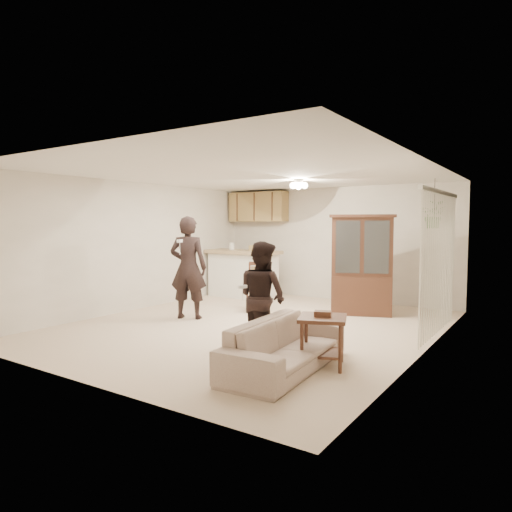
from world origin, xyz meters
The scene contains 23 objects.
floor centered at (0.00, 0.00, 0.00)m, with size 6.50×6.50×0.00m, color beige.
ceiling centered at (0.00, 0.00, 2.50)m, with size 5.50×6.50×0.02m, color silver.
wall_back centered at (0.00, 3.25, 1.25)m, with size 5.50×0.02×2.50m, color silver.
wall_front centered at (0.00, -3.25, 1.25)m, with size 5.50×0.02×2.50m, color silver.
wall_left centered at (-2.75, 0.00, 1.25)m, with size 0.02×6.50×2.50m, color silver.
wall_right centered at (2.75, 0.00, 1.25)m, with size 0.02×6.50×2.50m, color silver.
breakfast_bar centered at (-1.85, 2.35, 0.50)m, with size 1.60×0.55×1.00m, color white.
bar_top centered at (-1.85, 2.35, 1.05)m, with size 1.75×0.70×0.08m, color tan.
upper_cabinets centered at (-1.90, 3.07, 2.10)m, with size 1.50×0.34×0.70m, color olive.
vertical_blinds centered at (2.71, 0.90, 1.10)m, with size 0.06×2.30×2.10m, color silver, non-canonical shape.
ceiling_fixture centered at (0.20, 1.20, 2.40)m, with size 0.36×0.36×0.20m, color #FFE7BF, non-canonical shape.
hanging_plant centered at (2.30, 2.40, 1.85)m, with size 0.43×0.37×0.48m, color #2F5D25.
plant_cord centered at (2.30, 2.40, 2.17)m, with size 0.01×0.01×0.65m, color black.
sofa centered at (1.56, -1.67, 0.37)m, with size 1.87×0.73×0.73m, color beige.
adult centered at (-1.31, -0.12, 0.90)m, with size 0.66×0.43×1.80m, color black.
child centered at (0.95, -1.20, 0.68)m, with size 0.66×0.51×1.35m, color black.
china_hutch centered at (1.14, 1.92, 0.92)m, with size 1.26×0.85×1.86m.
side_table centered at (1.88, -1.32, 0.31)m, with size 0.70×0.70×0.66m.
chair_bar centered at (-0.63, 1.10, 0.27)m, with size 0.56×0.56×0.95m.
chair_hutch_left centered at (0.56, 2.92, 0.29)m, with size 0.58×0.58×1.04m.
chair_hutch_right centered at (0.59, 2.95, 0.29)m, with size 0.51×0.51×1.01m.
controller_adult centered at (-1.14, -0.51, 1.40)m, with size 0.05×0.16×0.05m, color white.
controller_child centered at (0.87, -1.53, 0.90)m, with size 0.04×0.13×0.04m, color white.
Camera 1 is at (4.14, -6.19, 1.68)m, focal length 32.00 mm.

